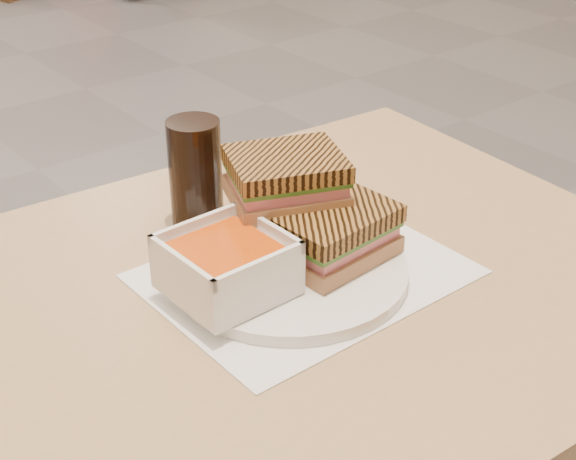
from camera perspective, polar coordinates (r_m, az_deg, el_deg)
main_table at (r=0.97m, az=-7.75°, el=-12.16°), size 1.25×0.78×0.75m
tray_liner at (r=0.98m, az=1.14°, el=-2.96°), size 0.34×0.27×0.00m
plate at (r=0.97m, az=0.15°, el=-2.76°), size 0.27×0.27×0.01m
soup_bowl at (r=0.91m, az=-4.11°, el=-2.51°), size 0.12×0.12×0.06m
panini_lower at (r=0.97m, az=2.82°, el=-0.09°), size 0.14×0.12×0.06m
panini_upper at (r=0.98m, az=-0.12°, el=3.48°), size 0.16×0.15×0.06m
cola_glass at (r=1.05m, az=-6.21°, el=3.70°), size 0.07×0.07×0.14m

